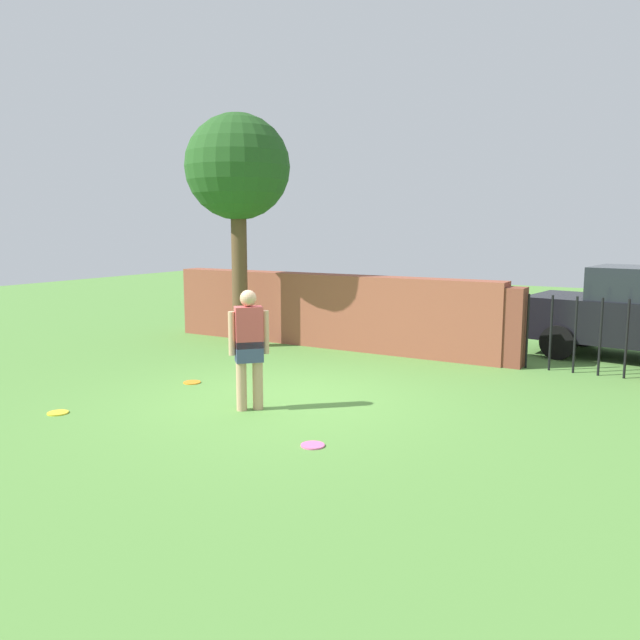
{
  "coord_description": "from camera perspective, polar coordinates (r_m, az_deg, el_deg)",
  "views": [
    {
      "loc": [
        4.81,
        -7.21,
        2.43
      ],
      "look_at": [
        -0.06,
        1.12,
        1.0
      ],
      "focal_mm": 35.12,
      "sensor_mm": 36.0,
      "label": 1
    }
  ],
  "objects": [
    {
      "name": "person",
      "position": [
        8.35,
        -6.49,
        -2.2
      ],
      "size": [
        0.41,
        0.41,
        1.62
      ],
      "rotation": [
        0.0,
        0.0,
        0.79
      ],
      "color": "tan",
      "rests_on": "ground"
    },
    {
      "name": "fence_gate",
      "position": [
        11.27,
        23.22,
        -1.1
      ],
      "size": [
        2.93,
        0.44,
        1.4
      ],
      "color": "brown",
      "rests_on": "ground"
    },
    {
      "name": "frisbee_orange",
      "position": [
        10.12,
        -11.59,
        -5.59
      ],
      "size": [
        0.27,
        0.27,
        0.02
      ],
      "primitive_type": "cylinder",
      "color": "orange",
      "rests_on": "ground"
    },
    {
      "name": "ground_plane",
      "position": [
        9.0,
        -3.3,
        -7.24
      ],
      "size": [
        40.0,
        40.0,
        0.0
      ],
      "primitive_type": "plane",
      "color": "#568C3D"
    },
    {
      "name": "brick_wall",
      "position": [
        12.85,
        0.6,
        0.88
      ],
      "size": [
        7.3,
        0.5,
        1.49
      ],
      "primitive_type": "cube",
      "color": "brown",
      "rests_on": "ground"
    },
    {
      "name": "tree",
      "position": [
        12.85,
        -7.51,
        13.36
      ],
      "size": [
        2.08,
        2.08,
        4.66
      ],
      "color": "brown",
      "rests_on": "ground"
    },
    {
      "name": "frisbee_yellow",
      "position": [
        9.03,
        -22.78,
        -7.8
      ],
      "size": [
        0.27,
        0.27,
        0.02
      ],
      "primitive_type": "cylinder",
      "color": "yellow",
      "rests_on": "ground"
    },
    {
      "name": "frisbee_pink",
      "position": [
        7.15,
        -0.68,
        -11.34
      ],
      "size": [
        0.27,
        0.27,
        0.02
      ],
      "primitive_type": "cylinder",
      "color": "pink",
      "rests_on": "ground"
    }
  ]
}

